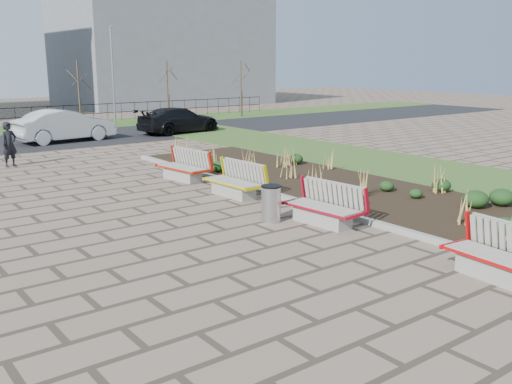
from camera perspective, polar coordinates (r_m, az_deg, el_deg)
ground at (r=10.73m, az=3.37°, el=-8.63°), size 120.00×120.00×0.00m
planting_bed at (r=18.33m, az=8.05°, el=0.52°), size 4.50×18.00×0.10m
planting_curb at (r=16.78m, az=2.44°, el=-0.42°), size 0.16×18.00×0.15m
grass_verge_near at (r=21.92m, az=16.85°, el=2.03°), size 5.00×38.00×0.04m
bench_a at (r=11.37m, az=23.18°, el=-5.76°), size 1.08×2.17×1.00m
bench_b at (r=14.11m, az=6.65°, el=-1.29°), size 1.07×2.17×1.00m
bench_c at (r=17.00m, az=-2.29°, el=1.21°), size 1.01×2.14×1.00m
bench_d at (r=19.50m, az=-7.40°, el=2.63°), size 1.16×2.20×1.00m
litter_bin at (r=14.27m, az=1.51°, el=-1.22°), size 0.49×0.49×0.92m
pedestrian at (r=23.79m, az=-23.45°, el=4.39°), size 0.73×0.61×1.72m
car_silver at (r=30.36m, az=-18.55°, el=6.33°), size 5.02×2.15×1.61m
car_black at (r=32.70m, az=-7.72°, el=7.14°), size 5.16×2.66×1.43m
tree_d at (r=36.34m, az=-17.28°, el=9.31°), size 1.40×1.40×4.00m
tree_e at (r=38.82m, az=-8.84°, el=9.92°), size 1.40×1.40×4.00m
tree_f at (r=42.01m, az=-1.53°, el=10.28°), size 1.40×1.40×4.00m
lamp_east at (r=36.58m, az=-14.12°, el=11.09°), size 0.24×0.60×6.00m
building_grey at (r=56.22m, az=-9.38°, el=13.79°), size 18.00×12.00×10.00m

